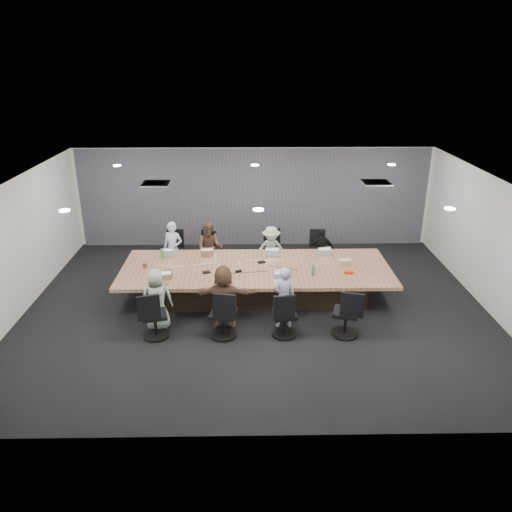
{
  "coord_description": "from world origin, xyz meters",
  "views": [
    {
      "loc": [
        -0.18,
        -9.75,
        5.15
      ],
      "look_at": [
        0.0,
        0.4,
        1.05
      ],
      "focal_mm": 35.0,
      "sensor_mm": 36.0,
      "label": 1
    }
  ],
  "objects_px": {
    "chair_5": "(223,317)",
    "person_0": "(173,249)",
    "chair_4": "(155,318)",
    "laptop_0": "(170,254)",
    "person_3": "(321,251)",
    "bottle_green_right": "(313,270)",
    "person_1": "(210,248)",
    "laptop_6": "(282,282)",
    "chair_6": "(285,318)",
    "canvas_bag": "(345,262)",
    "person_6": "(284,298)",
    "snack_packet": "(349,272)",
    "chair_1": "(211,255)",
    "chair_2": "(270,253)",
    "stapler": "(239,271)",
    "conference_table": "(256,281)",
    "mug_brown": "(145,265)",
    "laptop_1": "(208,254)",
    "chair_3": "(319,254)",
    "laptop_4": "(161,283)",
    "laptop_3": "(324,253)",
    "laptop_5": "(225,282)",
    "chair_0": "(176,254)",
    "chair_7": "(346,316)",
    "bottle_green_left": "(162,254)",
    "laptop_2": "(272,253)",
    "person_4": "(157,299)",
    "bottle_clear": "(215,259)",
    "person_2": "(271,250)"
  },
  "relations": [
    {
      "from": "laptop_1",
      "to": "chair_3",
      "type": "bearing_deg",
      "value": -165.74
    },
    {
      "from": "person_4",
      "to": "chair_2",
      "type": "bearing_deg",
      "value": -139.63
    },
    {
      "from": "laptop_3",
      "to": "chair_3",
      "type": "bearing_deg",
      "value": -97.91
    },
    {
      "from": "bottle_green_right",
      "to": "person_1",
      "type": "bearing_deg",
      "value": 142.08
    },
    {
      "from": "laptop_2",
      "to": "mug_brown",
      "type": "height_order",
      "value": "mug_brown"
    },
    {
      "from": "laptop_4",
      "to": "person_6",
      "type": "distance_m",
      "value": 2.59
    },
    {
      "from": "person_2",
      "to": "person_6",
      "type": "distance_m",
      "value": 2.7
    },
    {
      "from": "laptop_0",
      "to": "chair_6",
      "type": "bearing_deg",
      "value": 129.89
    },
    {
      "from": "person_4",
      "to": "snack_packet",
      "type": "xyz_separation_m",
      "value": [
        4.01,
        0.99,
        0.12
      ]
    },
    {
      "from": "chair_6",
      "to": "snack_packet",
      "type": "distance_m",
      "value": 2.04
    },
    {
      "from": "laptop_0",
      "to": "person_3",
      "type": "relative_size",
      "value": 0.25
    },
    {
      "from": "laptop_1",
      "to": "laptop_6",
      "type": "height_order",
      "value": "same"
    },
    {
      "from": "chair_4",
      "to": "chair_6",
      "type": "bearing_deg",
      "value": -13.93
    },
    {
      "from": "laptop_0",
      "to": "laptop_6",
      "type": "xyz_separation_m",
      "value": [
        2.57,
        -1.6,
        0.0
      ]
    },
    {
      "from": "bottle_green_left",
      "to": "laptop_5",
      "type": "bearing_deg",
      "value": -41.78
    },
    {
      "from": "laptop_3",
      "to": "laptop_5",
      "type": "relative_size",
      "value": 1.13
    },
    {
      "from": "conference_table",
      "to": "chair_0",
      "type": "xyz_separation_m",
      "value": [
        -2.04,
        1.7,
        -0.01
      ]
    },
    {
      "from": "chair_1",
      "to": "chair_2",
      "type": "bearing_deg",
      "value": -163.22
    },
    {
      "from": "laptop_3",
      "to": "chair_6",
      "type": "bearing_deg",
      "value": 57.97
    },
    {
      "from": "chair_1",
      "to": "chair_3",
      "type": "bearing_deg",
      "value": -163.22
    },
    {
      "from": "chair_6",
      "to": "person_3",
      "type": "distance_m",
      "value": 3.26
    },
    {
      "from": "chair_6",
      "to": "chair_4",
      "type": "bearing_deg",
      "value": 171.68
    },
    {
      "from": "person_4",
      "to": "bottle_clear",
      "type": "xyz_separation_m",
      "value": [
        1.07,
        1.59,
        0.2
      ]
    },
    {
      "from": "conference_table",
      "to": "bottle_green_right",
      "type": "height_order",
      "value": "bottle_green_right"
    },
    {
      "from": "chair_5",
      "to": "laptop_6",
      "type": "distance_m",
      "value": 1.54
    },
    {
      "from": "chair_5",
      "to": "laptop_0",
      "type": "bearing_deg",
      "value": 129.14
    },
    {
      "from": "bottle_green_right",
      "to": "chair_6",
      "type": "bearing_deg",
      "value": -119.34
    },
    {
      "from": "chair_5",
      "to": "chair_4",
      "type": "bearing_deg",
      "value": -169.68
    },
    {
      "from": "chair_0",
      "to": "chair_7",
      "type": "bearing_deg",
      "value": 138.88
    },
    {
      "from": "chair_5",
      "to": "person_0",
      "type": "bearing_deg",
      "value": 124.6
    },
    {
      "from": "chair_6",
      "to": "mug_brown",
      "type": "height_order",
      "value": "mug_brown"
    },
    {
      "from": "chair_7",
      "to": "bottle_green_left",
      "type": "relative_size",
      "value": 3.42
    },
    {
      "from": "chair_3",
      "to": "laptop_5",
      "type": "height_order",
      "value": "laptop_5"
    },
    {
      "from": "person_0",
      "to": "canvas_bag",
      "type": "relative_size",
      "value": 5.11
    },
    {
      "from": "chair_0",
      "to": "canvas_bag",
      "type": "height_order",
      "value": "canvas_bag"
    },
    {
      "from": "mug_brown",
      "to": "person_0",
      "type": "bearing_deg",
      "value": 71.68
    },
    {
      "from": "chair_0",
      "to": "laptop_2",
      "type": "distance_m",
      "value": 2.63
    },
    {
      "from": "chair_3",
      "to": "snack_packet",
      "type": "bearing_deg",
      "value": 105.28
    },
    {
      "from": "laptop_6",
      "to": "snack_packet",
      "type": "distance_m",
      "value": 1.55
    },
    {
      "from": "conference_table",
      "to": "chair_6",
      "type": "relative_size",
      "value": 7.82
    },
    {
      "from": "chair_7",
      "to": "person_0",
      "type": "distance_m",
      "value": 4.85
    },
    {
      "from": "bottle_clear",
      "to": "laptop_3",
      "type": "bearing_deg",
      "value": 12.21
    },
    {
      "from": "chair_1",
      "to": "stapler",
      "type": "bearing_deg",
      "value": 127.28
    },
    {
      "from": "chair_4",
      "to": "laptop_6",
      "type": "relative_size",
      "value": 2.33
    },
    {
      "from": "stapler",
      "to": "laptop_0",
      "type": "bearing_deg",
      "value": 127.24
    },
    {
      "from": "person_6",
      "to": "snack_packet",
      "type": "xyz_separation_m",
      "value": [
        1.49,
        0.99,
        0.11
      ]
    },
    {
      "from": "chair_6",
      "to": "person_0",
      "type": "relative_size",
      "value": 0.57
    },
    {
      "from": "person_4",
      "to": "laptop_6",
      "type": "bearing_deg",
      "value": -179.18
    },
    {
      "from": "chair_1",
      "to": "bottle_green_left",
      "type": "distance_m",
      "value": 1.64
    },
    {
      "from": "person_6",
      "to": "chair_0",
      "type": "bearing_deg",
      "value": -60.77
    }
  ]
}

